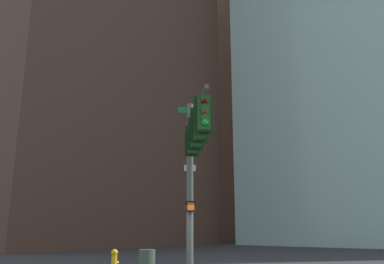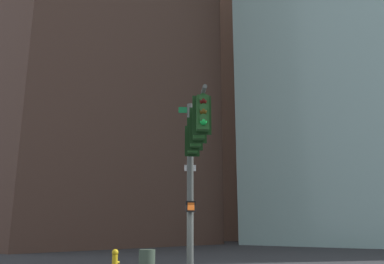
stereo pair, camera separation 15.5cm
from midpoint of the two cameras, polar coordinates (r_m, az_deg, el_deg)
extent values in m
cylinder|color=#4C514C|center=(15.60, -0.59, -7.59)|extent=(0.26, 0.26, 6.57)
cylinder|color=#4C514C|center=(13.39, 0.35, 2.60)|extent=(3.88, 3.85, 0.12)
cylinder|color=#4C514C|center=(14.93, -0.28, -0.90)|extent=(0.80, 0.79, 0.75)
cube|color=#0F6B33|center=(16.21, -0.56, 3.13)|extent=(0.69, 0.70, 0.24)
cube|color=#0F6B33|center=(16.13, -0.56, 2.11)|extent=(0.70, 0.69, 0.24)
cube|color=white|center=(15.69, -0.58, -5.16)|extent=(0.34, 0.34, 0.24)
cube|color=#1E4C1E|center=(14.71, -0.21, -1.14)|extent=(0.48, 0.48, 1.00)
cube|color=black|center=(14.90, -0.27, -1.30)|extent=(0.41, 0.41, 1.16)
sphere|color=red|center=(14.58, -0.14, 0.18)|extent=(0.20, 0.20, 0.20)
cylinder|color=#1E4C1E|center=(14.54, -0.12, 0.59)|extent=(0.19, 0.19, 0.23)
sphere|color=#4C330A|center=(14.51, -0.14, -0.97)|extent=(0.20, 0.20, 0.20)
cylinder|color=#1E4C1E|center=(14.47, -0.12, -0.56)|extent=(0.19, 0.19, 0.23)
sphere|color=#0A3819|center=(14.45, -0.14, -2.13)|extent=(0.20, 0.20, 0.20)
cylinder|color=#1E4C1E|center=(14.40, -0.12, -1.72)|extent=(0.19, 0.19, 0.23)
cube|color=#1E4C1E|center=(13.58, 0.21, -0.08)|extent=(0.48, 0.48, 1.00)
cube|color=black|center=(13.77, 0.14, -0.27)|extent=(0.41, 0.41, 1.16)
sphere|color=#470A07|center=(13.46, 0.29, 1.37)|extent=(0.20, 0.20, 0.20)
cylinder|color=#1E4C1E|center=(13.42, 0.32, 1.81)|extent=(0.19, 0.19, 0.23)
sphere|color=#4C330A|center=(13.39, 0.30, 0.13)|extent=(0.20, 0.20, 0.20)
cylinder|color=#1E4C1E|center=(13.34, 0.32, 0.57)|extent=(0.19, 0.19, 0.23)
sphere|color=green|center=(13.32, 0.30, -1.13)|extent=(0.20, 0.20, 0.20)
cylinder|color=#1E4C1E|center=(13.27, 0.32, -0.69)|extent=(0.19, 0.19, 0.23)
cube|color=#1E4C1E|center=(12.46, 0.71, 1.17)|extent=(0.48, 0.48, 1.00)
cube|color=black|center=(12.65, 0.62, 0.95)|extent=(0.41, 0.41, 1.16)
sphere|color=red|center=(12.35, 0.81, 2.76)|extent=(0.20, 0.20, 0.20)
cylinder|color=#1E4C1E|center=(12.31, 0.84, 3.25)|extent=(0.19, 0.19, 0.23)
sphere|color=#4C330A|center=(12.27, 0.81, 1.42)|extent=(0.20, 0.20, 0.20)
cylinder|color=#1E4C1E|center=(12.23, 0.84, 1.91)|extent=(0.19, 0.19, 0.23)
sphere|color=#0A3819|center=(12.19, 0.81, 0.06)|extent=(0.20, 0.20, 0.20)
cylinder|color=#1E4C1E|center=(12.15, 0.84, 0.54)|extent=(0.19, 0.19, 0.23)
cube|color=#1E4C1E|center=(11.35, 1.31, 2.67)|extent=(0.48, 0.48, 1.00)
cube|color=black|center=(11.53, 1.20, 2.41)|extent=(0.41, 0.41, 1.16)
sphere|color=#470A07|center=(11.25, 1.42, 4.43)|extent=(0.20, 0.20, 0.20)
cylinder|color=#1E4C1E|center=(11.21, 1.45, 4.97)|extent=(0.19, 0.19, 0.23)
sphere|color=#4C330A|center=(11.16, 1.43, 2.97)|extent=(0.20, 0.20, 0.20)
cylinder|color=#1E4C1E|center=(11.12, 1.46, 3.51)|extent=(0.19, 0.19, 0.23)
sphere|color=green|center=(11.07, 1.44, 1.48)|extent=(0.20, 0.20, 0.20)
cylinder|color=#1E4C1E|center=(11.04, 1.47, 2.02)|extent=(0.19, 0.19, 0.23)
cube|color=black|center=(15.26, -0.51, -10.58)|extent=(0.43, 0.43, 0.40)
cube|color=#EA5914|center=(15.13, -0.47, -10.55)|extent=(0.19, 0.19, 0.28)
cylinder|color=gold|center=(16.69, -11.33, -17.91)|extent=(0.22, 0.22, 0.65)
sphere|color=gold|center=(16.66, -11.26, -16.49)|extent=(0.26, 0.26, 0.26)
cylinder|color=gold|center=(16.79, -10.88, -17.80)|extent=(0.10, 0.09, 0.09)
cylinder|color=#384738|center=(14.46, -6.77, -18.17)|extent=(0.56, 0.56, 0.95)
cube|color=#4C3328|center=(49.89, -13.92, 13.54)|extent=(24.62, 18.23, 48.26)
cube|color=#845B47|center=(69.05, 10.44, 2.59)|extent=(19.67, 19.25, 41.48)
camera|label=1|loc=(0.08, -90.29, 0.07)|focal=37.43mm
camera|label=2|loc=(0.08, 89.71, -0.07)|focal=37.43mm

